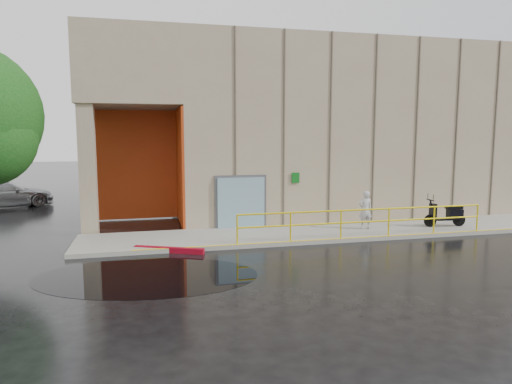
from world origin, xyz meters
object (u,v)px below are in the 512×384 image
(scooter, at_px, (446,208))
(car_c, at_px, (3,194))
(person, at_px, (365,210))
(red_curb, at_px, (169,250))

(scooter, height_order, car_c, scooter)
(car_c, bearing_deg, person, -147.31)
(red_curb, bearing_deg, scooter, 5.26)
(red_curb, xyz_separation_m, car_c, (-8.10, 11.55, 0.63))
(red_curb, relative_size, car_c, 0.49)
(red_curb, distance_m, car_c, 14.12)
(person, relative_size, red_curb, 0.63)
(scooter, xyz_separation_m, red_curb, (-11.10, -1.02, -0.83))
(person, distance_m, red_curb, 7.86)
(scooter, relative_size, red_curb, 0.74)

